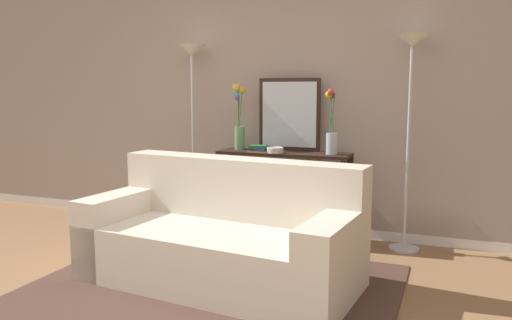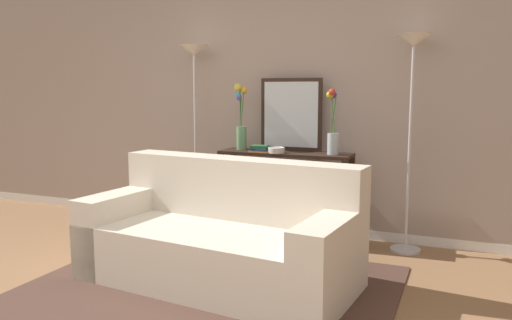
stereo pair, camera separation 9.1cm
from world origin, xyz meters
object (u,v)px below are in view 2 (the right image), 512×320
Objects in this scene: couch at (221,240)px; console_table at (285,180)px; wall_mirror at (291,115)px; fruit_bowl at (276,150)px; floor_lamp_left at (195,85)px; book_row_under_console at (248,228)px; book_stack at (260,149)px; vase_tall_flowers at (241,122)px; vase_short_flowers at (333,131)px; floor_lamp_right at (412,82)px.

couch reaches higher than console_table.
couch is 1.59m from wall_mirror.
floor_lamp_left is at bearing 171.12° from fruit_bowl.
book_row_under_console is at bearing 104.25° from couch.
book_stack is (-0.14, 1.11, 0.54)m from couch.
wall_mirror is at bearing 19.93° from book_row_under_console.
console_table reaches higher than book_row_under_console.
vase_tall_flowers is 3.00× the size of book_stack.
console_table is 8.00× the size of fruit_bowl.
floor_lamp_left is 0.62m from vase_tall_flowers.
vase_short_flowers is at bearing -1.04° from book_row_under_console.
floor_lamp_right is at bearing 2.25° from console_table.
book_row_under_console is at bearing 180.00° from console_table.
floor_lamp_left is 2.90× the size of vase_tall_flowers.
vase_short_flowers is (-0.65, -0.06, -0.42)m from floor_lamp_right.
couch is 1.48m from vase_short_flowers.
couch is at bearing -93.26° from wall_mirror.
vase_tall_flowers is (-0.39, 1.23, 0.77)m from couch.
floor_lamp_left is 2.07m from floor_lamp_right.
floor_lamp_right is 1.61m from vase_tall_flowers.
fruit_bowl is at bearing -116.56° from console_table.
vase_tall_flowers is 1.03m from book_row_under_console.
book_row_under_console is at bearing -20.03° from vase_tall_flowers.
console_table is 1.31m from floor_lamp_left.
floor_lamp_right reaches higher than couch.
vase_short_flowers is (1.42, -0.06, -0.40)m from floor_lamp_left.
floor_lamp_right is at bearing 5.09° from vase_short_flowers.
floor_lamp_left is 6.95× the size of book_row_under_console.
floor_lamp_left is 11.84× the size of fruit_bowl.
book_stack reaches higher than fruit_bowl.
vase_short_flowers is at bearing -19.10° from wall_mirror.
console_table is 0.70m from vase_tall_flowers.
floor_lamp_left is 1.02m from wall_mirror.
floor_lamp_right is 1.45m from book_stack.
vase_short_flowers is (0.52, 1.19, 0.72)m from couch.
wall_mirror is (0.98, 0.09, -0.28)m from floor_lamp_left.
floor_lamp_left is (-0.97, 0.04, 0.88)m from console_table.
wall_mirror is 1.08× the size of vase_tall_flowers.
couch is 1.26m from book_row_under_console.
floor_lamp_right is 2.72× the size of wall_mirror.
vase_short_flowers is at bearing -2.35° from floor_lamp_left.
floor_lamp_right reaches higher than console_table.
book_stack reaches higher than book_row_under_console.
fruit_bowl is at bearing -170.30° from vase_short_flowers.
floor_lamp_right reaches higher than wall_mirror.
book_stack is (-1.31, -0.14, -0.60)m from floor_lamp_right.
book_stack is at bearing -173.17° from vase_short_flowers.
floor_lamp_left reaches higher than vase_short_flowers.
book_row_under_console is (0.60, -0.04, -1.38)m from floor_lamp_left.
vase_tall_flowers reaches higher than console_table.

